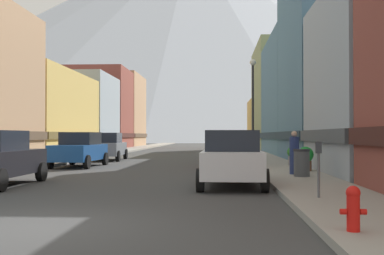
% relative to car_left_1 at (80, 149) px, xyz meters
% --- Properties ---
extents(ground_plane, '(400.00, 400.00, 0.00)m').
position_rel_car_left_1_xyz_m(ground_plane, '(3.80, -16.22, -0.90)').
color(ground_plane, '#3A3A3A').
extents(sidewalk_left, '(2.50, 100.00, 0.15)m').
position_rel_car_left_1_xyz_m(sidewalk_left, '(-2.45, 18.78, -0.82)').
color(sidewalk_left, gray).
rests_on(sidewalk_left, ground).
extents(sidewalk_right, '(2.50, 100.00, 0.15)m').
position_rel_car_left_1_xyz_m(sidewalk_right, '(10.05, 18.78, -0.82)').
color(sidewalk_right, gray).
rests_on(sidewalk_right, ground).
extents(storefront_left_2, '(8.90, 13.45, 6.50)m').
position_rel_car_left_1_xyz_m(storefront_left_2, '(-8.00, 12.16, 2.23)').
color(storefront_left_2, '#D8B259').
rests_on(storefront_left_2, ground).
extents(storefront_left_3, '(9.57, 9.00, 7.71)m').
position_rel_car_left_1_xyz_m(storefront_left_3, '(-8.34, 23.82, 2.81)').
color(storefront_left_3, '#99A5B2').
rests_on(storefront_left_3, ground).
extents(storefront_left_4, '(8.79, 8.23, 9.56)m').
position_rel_car_left_1_xyz_m(storefront_left_4, '(-7.95, 32.91, 3.72)').
color(storefront_left_4, brown).
rests_on(storefront_left_4, ground).
extents(storefront_left_5, '(10.14, 10.39, 10.02)m').
position_rel_car_left_1_xyz_m(storefront_left_5, '(-8.62, 42.56, 3.94)').
color(storefront_left_5, tan).
rests_on(storefront_left_5, ground).
extents(storefront_right_2, '(8.29, 10.06, 11.60)m').
position_rel_car_left_1_xyz_m(storefront_right_2, '(15.29, 4.50, 4.72)').
color(storefront_right_2, slate).
rests_on(storefront_right_2, ground).
extents(storefront_right_3, '(9.47, 12.98, 9.63)m').
position_rel_car_left_1_xyz_m(storefront_right_3, '(15.88, 16.07, 3.75)').
color(storefront_right_3, slate).
rests_on(storefront_right_3, ground).
extents(storefront_right_4, '(8.26, 13.66, 11.45)m').
position_rel_car_left_1_xyz_m(storefront_right_4, '(15.28, 29.57, 4.65)').
color(storefront_right_4, '#8C9966').
rests_on(storefront_right_4, ground).
extents(storefront_right_5, '(7.55, 9.24, 6.31)m').
position_rel_car_left_1_xyz_m(storefront_right_5, '(14.92, 41.36, 2.14)').
color(storefront_right_5, '#D8B259').
rests_on(storefront_right_5, ground).
extents(car_left_1, '(2.18, 4.45, 1.78)m').
position_rel_car_left_1_xyz_m(car_left_1, '(0.00, 0.00, 0.00)').
color(car_left_1, '#19478C').
rests_on(car_left_1, ground).
extents(car_left_2, '(2.25, 4.48, 1.78)m').
position_rel_car_left_1_xyz_m(car_left_2, '(0.00, 6.34, 0.00)').
color(car_left_2, slate).
rests_on(car_left_2, ground).
extents(car_right_0, '(2.12, 4.43, 1.78)m').
position_rel_car_left_1_xyz_m(car_right_0, '(7.60, -9.25, 0.00)').
color(car_right_0, silver).
rests_on(car_right_0, ground).
extents(car_right_1, '(2.21, 4.47, 1.78)m').
position_rel_car_left_1_xyz_m(car_right_1, '(7.60, -0.25, 0.00)').
color(car_right_1, '#9E1111').
rests_on(car_right_1, ground).
extents(car_right_2, '(2.10, 4.42, 1.78)m').
position_rel_car_left_1_xyz_m(car_right_2, '(7.60, 7.04, 0.00)').
color(car_right_2, silver).
rests_on(car_right_2, ground).
extents(fire_hydrant_near, '(0.40, 0.22, 0.70)m').
position_rel_car_left_1_xyz_m(fire_hydrant_near, '(9.25, -17.13, -0.37)').
color(fire_hydrant_near, red).
rests_on(fire_hydrant_near, sidewalk_right).
extents(parking_meter_near, '(0.14, 0.10, 1.33)m').
position_rel_car_left_1_xyz_m(parking_meter_near, '(9.55, -13.06, 0.11)').
color(parking_meter_near, '#595960').
rests_on(parking_meter_near, sidewalk_right).
extents(trash_bin_right, '(0.59, 0.59, 0.98)m').
position_rel_car_left_1_xyz_m(trash_bin_right, '(10.15, -7.15, -0.26)').
color(trash_bin_right, '#4C5156').
rests_on(trash_bin_right, sidewalk_right).
extents(potted_plant_0, '(0.65, 0.65, 1.00)m').
position_rel_car_left_1_xyz_m(potted_plant_0, '(10.80, -4.30, -0.19)').
color(potted_plant_0, brown).
rests_on(potted_plant_0, sidewalk_right).
extents(potted_plant_1, '(0.63, 0.63, 0.97)m').
position_rel_car_left_1_xyz_m(potted_plant_1, '(-3.20, -1.00, -0.19)').
color(potted_plant_1, brown).
rests_on(potted_plant_1, sidewalk_left).
extents(potted_plant_2, '(0.54, 0.54, 0.92)m').
position_rel_car_left_1_xyz_m(potted_plant_2, '(10.80, -0.69, -0.25)').
color(potted_plant_2, gray).
rests_on(potted_plant_2, sidewalk_right).
extents(pedestrian_0, '(0.36, 0.36, 1.64)m').
position_rel_car_left_1_xyz_m(pedestrian_0, '(10.05, -6.11, 0.01)').
color(pedestrian_0, navy).
rests_on(pedestrian_0, sidewalk_right).
extents(streetlamp_right, '(0.36, 0.36, 5.86)m').
position_rel_car_left_1_xyz_m(streetlamp_right, '(9.15, 3.31, 3.09)').
color(streetlamp_right, black).
rests_on(streetlamp_right, sidewalk_right).
extents(mountain_backdrop, '(345.18, 345.18, 111.02)m').
position_rel_car_left_1_xyz_m(mountain_backdrop, '(-7.83, 243.78, 54.61)').
color(mountain_backdrop, silver).
rests_on(mountain_backdrop, ground).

